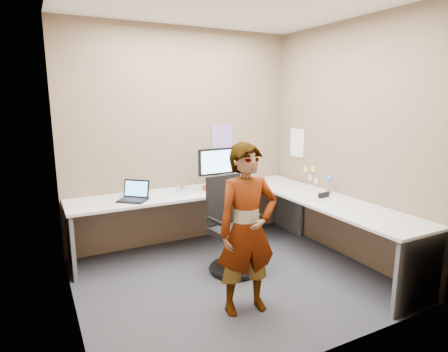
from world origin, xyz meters
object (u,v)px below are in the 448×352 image
desk (249,210)px  monitor (217,164)px  person (247,230)px  office_chair (231,233)px

desk → monitor: size_ratio=6.13×
desk → person: bearing=-122.2°
desk → office_chair: bearing=-153.3°
office_chair → person: 0.87m
monitor → person: size_ratio=0.33×
office_chair → monitor: bearing=69.2°
office_chair → person: bearing=-116.2°
desk → office_chair: size_ratio=2.94×
desk → monitor: (-0.17, 0.51, 0.47)m
desk → office_chair: 0.40m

